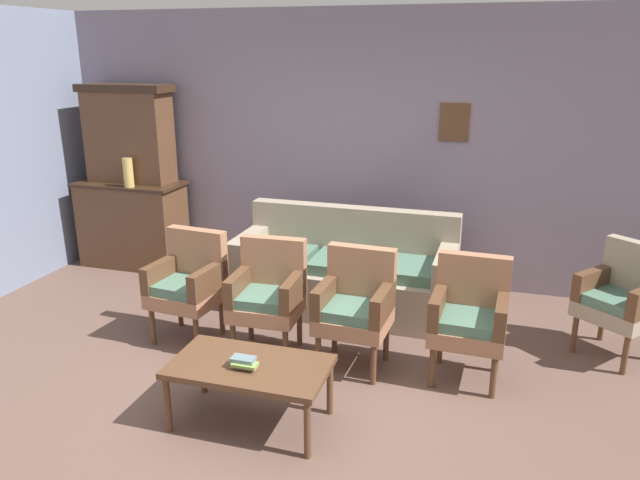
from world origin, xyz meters
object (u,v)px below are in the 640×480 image
object	(u,v)px
armchair_near_couch_end	(189,281)
armchair_by_doorway	(268,292)
coffee_table	(250,370)
side_cabinet	(133,224)
armchair_near_cabinet	(470,314)
vase_on_cabinet	(128,173)
book_stack_on_table	(245,363)
wingback_chair_by_fireplace	(623,296)
armchair_row_middle	(356,304)
floral_couch	(345,274)

from	to	relation	value
armchair_near_couch_end	armchair_by_doorway	world-z (taller)	same
coffee_table	side_cabinet	bearing A→B (deg)	134.78
armchair_near_couch_end	armchair_near_cabinet	distance (m)	2.24
vase_on_cabinet	book_stack_on_table	bearing A→B (deg)	-45.27
side_cabinet	wingback_chair_by_fireplace	bearing A→B (deg)	-9.10
armchair_by_doorway	armchair_row_middle	distance (m)	0.71
vase_on_cabinet	floral_couch	bearing A→B (deg)	-7.23
wingback_chair_by_fireplace	coffee_table	size ratio (longest dim) A/B	0.90
armchair_row_middle	wingback_chair_by_fireplace	distance (m)	2.07
side_cabinet	armchair_near_cabinet	distance (m)	3.99
armchair_near_couch_end	armchair_by_doorway	distance (m)	0.71
vase_on_cabinet	wingback_chair_by_fireplace	world-z (taller)	vase_on_cabinet
side_cabinet	book_stack_on_table	size ratio (longest dim) A/B	6.68
armchair_row_middle	armchair_near_cabinet	xyz separation A→B (m)	(0.82, 0.06, 0.00)
wingback_chair_by_fireplace	armchair_near_couch_end	bearing A→B (deg)	-168.53
floral_couch	armchair_row_middle	distance (m)	1.09
side_cabinet	vase_on_cabinet	bearing A→B (deg)	-55.48
armchair_by_doorway	book_stack_on_table	xyz separation A→B (m)	(0.24, -1.02, -0.04)
side_cabinet	wingback_chair_by_fireplace	distance (m)	4.88
vase_on_cabinet	armchair_by_doorway	size ratio (longest dim) A/B	0.33
armchair_row_middle	armchair_near_cabinet	bearing A→B (deg)	4.07
armchair_near_couch_end	wingback_chair_by_fireplace	xyz separation A→B (m)	(3.35, 0.68, 0.00)
armchair_near_cabinet	side_cabinet	bearing A→B (deg)	158.63
armchair_row_middle	coffee_table	size ratio (longest dim) A/B	0.90
side_cabinet	armchair_row_middle	bearing A→B (deg)	-27.63
armchair_row_middle	side_cabinet	bearing A→B (deg)	152.37
floral_couch	book_stack_on_table	size ratio (longest dim) A/B	11.54
side_cabinet	armchair_row_middle	distance (m)	3.26
armchair_near_couch_end	armchair_by_doorway	bearing A→B (deg)	-2.57
vase_on_cabinet	armchair_near_couch_end	bearing A→B (deg)	-43.33
coffee_table	armchair_row_middle	bearing A→B (deg)	63.79
armchair_near_couch_end	coffee_table	xyz separation A→B (m)	(0.96, -0.99, -0.12)
book_stack_on_table	armchair_by_doorway	bearing A→B (deg)	103.34
side_cabinet	coffee_table	world-z (taller)	side_cabinet
floral_couch	armchair_near_couch_end	world-z (taller)	same
vase_on_cabinet	coffee_table	world-z (taller)	vase_on_cabinet
wingback_chair_by_fireplace	book_stack_on_table	distance (m)	2.96
side_cabinet	vase_on_cabinet	size ratio (longest dim) A/B	3.84
floral_couch	armchair_near_cabinet	world-z (taller)	same
armchair_row_middle	book_stack_on_table	bearing A→B (deg)	-115.23
armchair_by_doorway	coffee_table	bearing A→B (deg)	-75.57
vase_on_cabinet	armchair_near_cabinet	xyz separation A→B (m)	(3.58, -1.26, -0.58)
armchair_by_doorway	wingback_chair_by_fireplace	distance (m)	2.74
armchair_near_cabinet	book_stack_on_table	size ratio (longest dim) A/B	5.20
vase_on_cabinet	floral_couch	size ratio (longest dim) A/B	0.15
vase_on_cabinet	armchair_near_cabinet	bearing A→B (deg)	-19.44
vase_on_cabinet	armchair_near_cabinet	world-z (taller)	vase_on_cabinet
armchair_by_doorway	armchair_row_middle	size ratio (longest dim) A/B	1.00
armchair_by_doorway	armchair_near_cabinet	world-z (taller)	same
side_cabinet	coffee_table	size ratio (longest dim) A/B	1.16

